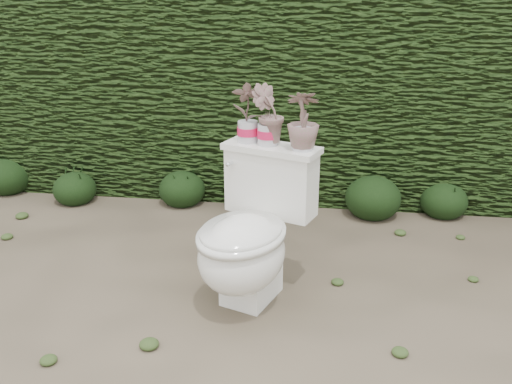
# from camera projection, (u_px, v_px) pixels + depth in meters

# --- Properties ---
(ground) EXTENTS (60.00, 60.00, 0.00)m
(ground) POSITION_uv_depth(u_px,v_px,m) (300.00, 282.00, 3.15)
(ground) COLOR #6D604B
(ground) RESTS_ON ground
(hedge) EXTENTS (8.00, 1.00, 1.60)m
(hedge) POSITION_uv_depth(u_px,v_px,m) (317.00, 86.00, 4.35)
(hedge) COLOR #274015
(hedge) RESTS_ON ground
(toilet) EXTENTS (0.66, 0.79, 0.78)m
(toilet) POSITION_uv_depth(u_px,v_px,m) (250.00, 238.00, 2.86)
(toilet) COLOR white
(toilet) RESTS_ON ground
(potted_plant_left) EXTENTS (0.17, 0.13, 0.30)m
(potted_plant_left) POSITION_uv_depth(u_px,v_px,m) (248.00, 113.00, 2.92)
(potted_plant_left) COLOR #247329
(potted_plant_left) RESTS_ON toilet
(potted_plant_center) EXTENTS (0.17, 0.14, 0.29)m
(potted_plant_center) POSITION_uv_depth(u_px,v_px,m) (268.00, 117.00, 2.87)
(potted_plant_center) COLOR #247329
(potted_plant_center) RESTS_ON toilet
(potted_plant_right) EXTENTS (0.17, 0.17, 0.28)m
(potted_plant_right) POSITION_uv_depth(u_px,v_px,m) (303.00, 122.00, 2.79)
(potted_plant_right) COLOR #247329
(potted_plant_right) RESTS_ON toilet
(liriope_clump_0) EXTENTS (0.37, 0.37, 0.30)m
(liriope_clump_0) POSITION_uv_depth(u_px,v_px,m) (6.00, 173.00, 4.44)
(liriope_clump_0) COLOR black
(liriope_clump_0) RESTS_ON ground
(liriope_clump_1) EXTENTS (0.32, 0.32, 0.25)m
(liriope_clump_1) POSITION_uv_depth(u_px,v_px,m) (74.00, 185.00, 4.24)
(liriope_clump_1) COLOR black
(liriope_clump_1) RESTS_ON ground
(liriope_clump_2) EXTENTS (0.34, 0.34, 0.27)m
(liriope_clump_2) POSITION_uv_depth(u_px,v_px,m) (182.00, 186.00, 4.20)
(liriope_clump_2) COLOR black
(liriope_clump_2) RESTS_ON ground
(liriope_clump_3) EXTENTS (0.38, 0.38, 0.31)m
(liriope_clump_3) POSITION_uv_depth(u_px,v_px,m) (251.00, 185.00, 4.16)
(liriope_clump_3) COLOR black
(liriope_clump_3) RESTS_ON ground
(liriope_clump_4) EXTENTS (0.39, 0.39, 0.31)m
(liriope_clump_4) POSITION_uv_depth(u_px,v_px,m) (373.00, 194.00, 3.98)
(liriope_clump_4) COLOR black
(liriope_clump_4) RESTS_ON ground
(liriope_clump_5) EXTENTS (0.33, 0.33, 0.26)m
(liriope_clump_5) POSITION_uv_depth(u_px,v_px,m) (444.00, 197.00, 4.00)
(liriope_clump_5) COLOR black
(liriope_clump_5) RESTS_ON ground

